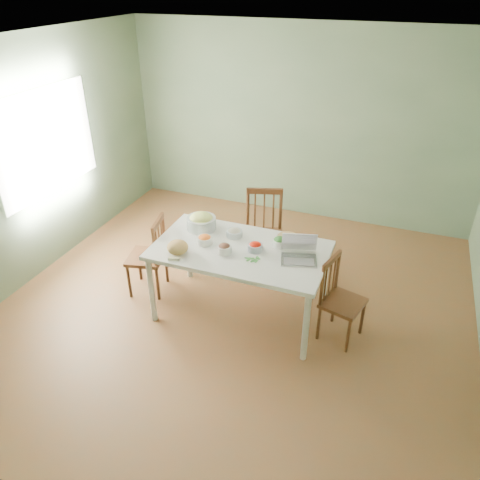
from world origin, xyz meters
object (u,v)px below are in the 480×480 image
at_px(dining_table, 240,282).
at_px(chair_left, 146,255).
at_px(chair_right, 343,301).
at_px(bread_boule, 178,247).
at_px(bowl_squash, 201,221).
at_px(laptop, 300,251).
at_px(chair_far, 263,235).

relative_size(dining_table, chair_left, 1.88).
relative_size(dining_table, chair_right, 1.97).
xyz_separation_m(dining_table, chair_right, (1.08, 0.01, 0.03)).
xyz_separation_m(bread_boule, bowl_squash, (0.01, 0.54, 0.02)).
bearing_deg(laptop, bread_boule, 178.79).
height_order(chair_far, laptop, laptop).
height_order(chair_left, bowl_squash, bowl_squash).
relative_size(dining_table, bowl_squash, 5.58).
bearing_deg(chair_right, chair_far, 68.46).
distance_m(chair_right, laptop, 0.68).
distance_m(bread_boule, laptop, 1.19).
relative_size(chair_right, laptop, 2.60).
bearing_deg(laptop, chair_right, -12.55).
bearing_deg(dining_table, chair_far, 91.23).
xyz_separation_m(chair_far, chair_left, (-1.12, -0.81, -0.05)).
distance_m(bread_boule, bowl_squash, 0.54).
bearing_deg(bowl_squash, chair_far, 49.22).
bearing_deg(chair_right, bread_boule, 116.27).
height_order(chair_right, bread_boule, bread_boule).
distance_m(dining_table, chair_far, 0.84).
relative_size(bowl_squash, laptop, 0.92).
height_order(bread_boule, laptop, laptop).
height_order(chair_far, bowl_squash, chair_far).
bearing_deg(bowl_squash, chair_right, -8.08).
xyz_separation_m(bowl_squash, laptop, (1.14, -0.25, 0.02)).
bearing_deg(chair_left, laptop, 76.31).
bearing_deg(chair_right, bowl_squash, 97.44).
bearing_deg(dining_table, laptop, -1.05).
xyz_separation_m(dining_table, chair_far, (-0.02, 0.84, 0.11)).
height_order(bread_boule, bowl_squash, bowl_squash).
bearing_deg(chair_far, chair_left, -161.90).
relative_size(chair_right, bowl_squash, 2.82).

